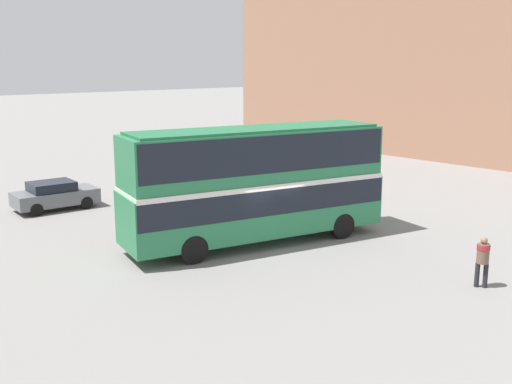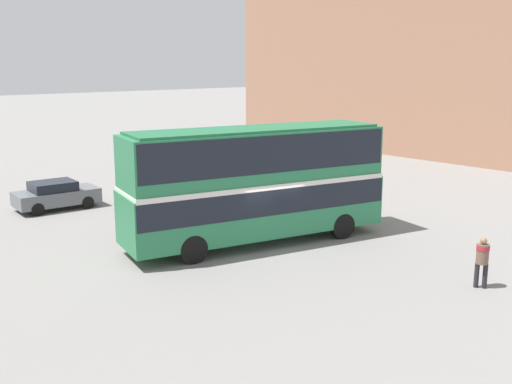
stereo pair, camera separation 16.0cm
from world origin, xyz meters
The scene contains 5 objects.
ground_plane centered at (0.00, 0.00, 0.00)m, with size 240.00×240.00×0.00m, color gray.
building_row_right centered at (29.15, 8.28, 7.63)m, with size 11.77×39.93×15.24m.
double_decker_bus centered at (0.20, 0.54, 2.66)m, with size 11.00×4.99×4.64m.
pedestrian_foreground centered at (2.30, -7.97, 1.03)m, with size 0.57×0.57×1.68m.
parked_car_kerb_near centered at (-3.41, 11.39, 0.72)m, with size 4.09×2.17×1.40m.
Camera 2 is at (-15.22, -16.76, 7.11)m, focal length 42.00 mm.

